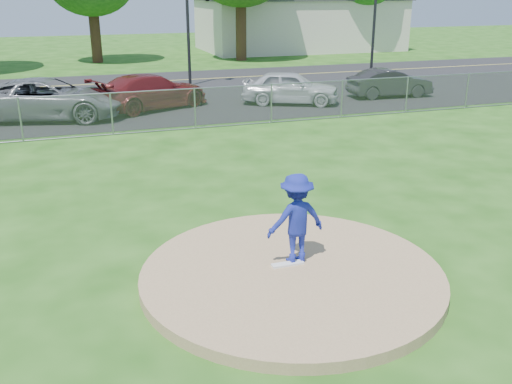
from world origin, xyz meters
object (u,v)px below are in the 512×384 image
at_px(commercial_building, 299,23).
at_px(traffic_signal_right, 378,17).
at_px(parked_car_darkred, 151,92).
at_px(parked_car_charcoal, 390,83).
at_px(parked_car_gray, 48,99).
at_px(parked_car_pearl, 290,87).
at_px(pitcher, 296,219).

xyz_separation_m(commercial_building, traffic_signal_right, (-1.76, -16.00, 1.20)).
height_order(parked_car_darkred, parked_car_charcoal, parked_car_darkred).
bearing_deg(commercial_building, parked_car_gray, -131.77).
distance_m(parked_car_gray, parked_car_charcoal, 15.46).
distance_m(parked_car_darkred, parked_car_pearl, 6.18).
height_order(commercial_building, parked_car_darkred, commercial_building).
relative_size(parked_car_gray, parked_car_pearl, 1.34).
xyz_separation_m(traffic_signal_right, parked_car_pearl, (-8.08, -6.59, -2.62)).
xyz_separation_m(parked_car_gray, parked_car_charcoal, (15.46, 0.03, -0.15)).
relative_size(commercial_building, pitcher, 9.78).
bearing_deg(parked_car_darkred, parked_car_gray, 75.15).
xyz_separation_m(parked_car_gray, parked_car_pearl, (10.28, -0.06, -0.07)).
relative_size(pitcher, parked_car_darkred, 0.32).
distance_m(commercial_building, parked_car_gray, 30.24).
bearing_deg(parked_car_charcoal, pitcher, 147.21).
height_order(commercial_building, pitcher, commercial_building).
bearing_deg(parked_car_darkred, pitcher, 155.71).
distance_m(traffic_signal_right, parked_car_charcoal, 7.61).
relative_size(parked_car_darkred, parked_car_charcoal, 1.30).
relative_size(parked_car_gray, parked_car_charcoal, 1.46).
bearing_deg(pitcher, parked_car_charcoal, -129.47).
bearing_deg(parked_car_darkred, commercial_building, -61.16).
bearing_deg(parked_car_darkred, parked_car_pearl, -122.32).
bearing_deg(parked_car_pearl, parked_car_gray, 114.52).
bearing_deg(parked_car_gray, parked_car_darkred, -65.55).
height_order(commercial_building, traffic_signal_right, traffic_signal_right).
height_order(pitcher, parked_car_charcoal, pitcher).
distance_m(commercial_building, traffic_signal_right, 16.14).
bearing_deg(pitcher, traffic_signal_right, -126.15).
xyz_separation_m(commercial_building, parked_car_pearl, (-9.85, -22.59, -1.41)).
relative_size(traffic_signal_right, parked_car_pearl, 1.30).
xyz_separation_m(traffic_signal_right, parked_car_gray, (-18.36, -6.53, -2.55)).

